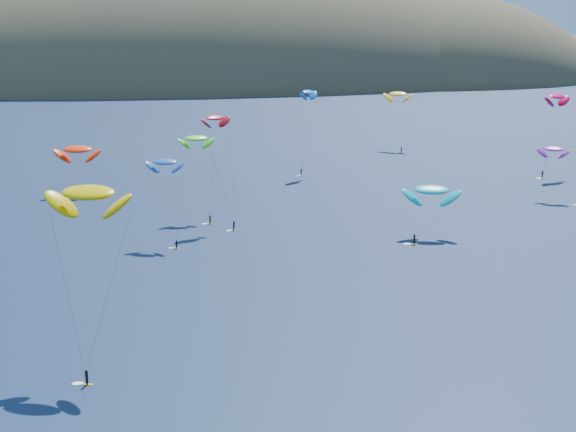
# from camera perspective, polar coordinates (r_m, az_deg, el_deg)

# --- Properties ---
(island) EXTENTS (730.00, 300.00, 210.00)m
(island) POSITION_cam_1_polar(r_m,az_deg,el_deg) (621.20, -5.11, 8.57)
(island) COLOR #3D3526
(island) RESTS_ON ground
(kitesurfer_1) EXTENTS (11.64, 9.64, 14.31)m
(kitesurfer_1) POSITION_cam_1_polar(r_m,az_deg,el_deg) (204.99, -14.75, 4.61)
(kitesurfer_1) COLOR gold
(kitesurfer_1) RESTS_ON ground
(kitesurfer_2) EXTENTS (11.49, 13.15, 24.18)m
(kitesurfer_2) POSITION_cam_1_polar(r_m,az_deg,el_deg) (100.19, -14.02, 1.62)
(kitesurfer_2) COLOR gold
(kitesurfer_2) RESTS_ON ground
(kitesurfer_3) EXTENTS (7.58, 10.40, 19.30)m
(kitesurfer_3) POSITION_cam_1_polar(r_m,az_deg,el_deg) (175.70, -6.52, 5.50)
(kitesurfer_3) COLOR gold
(kitesurfer_3) RESTS_ON ground
(kitesurfer_4) EXTENTS (7.87, 7.97, 25.02)m
(kitesurfer_4) POSITION_cam_1_polar(r_m,az_deg,el_deg) (226.70, 1.46, 8.80)
(kitesurfer_4) COLOR gold
(kitesurfer_4) RESTS_ON ground
(kitesurfer_5) EXTENTS (12.51, 10.82, 12.30)m
(kitesurfer_5) POSITION_cam_1_polar(r_m,az_deg,el_deg) (161.53, 10.17, 1.85)
(kitesurfer_5) COLOR gold
(kitesurfer_5) RESTS_ON ground
(kitesurfer_6) EXTENTS (7.98, 13.41, 14.21)m
(kitesurfer_6) POSITION_cam_1_polar(r_m,az_deg,el_deg) (203.52, 18.37, 4.55)
(kitesurfer_6) COLOR gold
(kitesurfer_6) RESTS_ON ground
(kitesurfer_8) EXTENTS (11.92, 9.76, 24.52)m
(kitesurfer_8) POSITION_cam_1_polar(r_m,az_deg,el_deg) (236.72, 18.58, 8.07)
(kitesurfer_8) COLOR gold
(kitesurfer_8) RESTS_ON ground
(kitesurfer_9) EXTENTS (7.75, 11.17, 24.36)m
(kitesurfer_9) POSITION_cam_1_polar(r_m,az_deg,el_deg) (168.17, -5.20, 6.96)
(kitesurfer_9) COLOR gold
(kitesurfer_9) RESTS_ON ground
(kitesurfer_10) EXTENTS (7.97, 9.53, 17.61)m
(kitesurfer_10) POSITION_cam_1_polar(r_m,az_deg,el_deg) (155.47, -8.74, 3.82)
(kitesurfer_10) COLOR gold
(kitesurfer_10) RESTS_ON ground
(kitesurfer_11) EXTENTS (10.25, 16.77, 21.08)m
(kitesurfer_11) POSITION_cam_1_polar(r_m,az_deg,el_deg) (277.47, 7.81, 8.61)
(kitesurfer_11) COLOR gold
(kitesurfer_11) RESTS_ON ground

